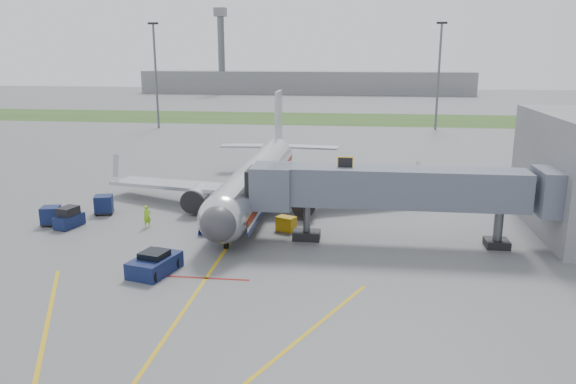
# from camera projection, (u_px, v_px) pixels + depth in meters

# --- Properties ---
(ground) EXTENTS (400.00, 400.00, 0.00)m
(ground) POSITION_uv_depth(u_px,v_px,m) (220.00, 257.00, 41.85)
(ground) COLOR #565659
(ground) RESTS_ON ground
(grass_strip) EXTENTS (300.00, 25.00, 0.01)m
(grass_strip) POSITION_uv_depth(u_px,v_px,m) (315.00, 119.00, 128.45)
(grass_strip) COLOR #2D4C1E
(grass_strip) RESTS_ON ground
(apron_markings) EXTENTS (21.52, 50.00, 0.01)m
(apron_markings) POSITION_uv_depth(u_px,v_px,m) (191.00, 299.00, 34.73)
(apron_markings) COLOR gold
(apron_markings) RESTS_ON ground
(airliner) EXTENTS (32.10, 35.67, 10.25)m
(airliner) POSITION_uv_depth(u_px,v_px,m) (257.00, 178.00, 55.88)
(airliner) COLOR silver
(airliner) RESTS_ON ground
(jet_bridge) EXTENTS (25.30, 4.00, 6.90)m
(jet_bridge) POSITION_uv_depth(u_px,v_px,m) (394.00, 189.00, 44.01)
(jet_bridge) COLOR slate
(jet_bridge) RESTS_ON ground
(light_mast_left) EXTENTS (2.00, 0.44, 20.40)m
(light_mast_left) POSITION_uv_depth(u_px,v_px,m) (156.00, 73.00, 110.24)
(light_mast_left) COLOR #595B60
(light_mast_left) RESTS_ON ground
(light_mast_right) EXTENTS (2.00, 0.44, 20.40)m
(light_mast_right) POSITION_uv_depth(u_px,v_px,m) (439.00, 74.00, 108.36)
(light_mast_right) COLOR #595B60
(light_mast_right) RESTS_ON ground
(distant_terminal) EXTENTS (120.00, 14.00, 8.00)m
(distant_terminal) POSITION_uv_depth(u_px,v_px,m) (305.00, 82.00, 205.69)
(distant_terminal) COLOR slate
(distant_terminal) RESTS_ON ground
(control_tower) EXTENTS (4.00, 4.00, 30.00)m
(control_tower) POSITION_uv_depth(u_px,v_px,m) (221.00, 45.00, 201.29)
(control_tower) COLOR #595B60
(control_tower) RESTS_ON ground
(pushback_tug) EXTENTS (3.18, 4.22, 1.57)m
(pushback_tug) POSITION_uv_depth(u_px,v_px,m) (155.00, 264.00, 38.78)
(pushback_tug) COLOR #0D1A3D
(pushback_tug) RESTS_ON ground
(baggage_tug) EXTENTS (1.94, 2.85, 1.82)m
(baggage_tug) POSITION_uv_depth(u_px,v_px,m) (69.00, 218.00, 48.88)
(baggage_tug) COLOR #0D1A3D
(baggage_tug) RESTS_ON ground
(baggage_cart_a) EXTENTS (1.81, 1.81, 1.49)m
(baggage_cart_a) POSITION_uv_depth(u_px,v_px,m) (198.00, 196.00, 56.54)
(baggage_cart_a) COLOR #0D1A3D
(baggage_cart_a) RESTS_ON ground
(baggage_cart_b) EXTENTS (1.85, 1.85, 1.67)m
(baggage_cart_b) POSITION_uv_depth(u_px,v_px,m) (51.00, 216.00, 49.48)
(baggage_cart_b) COLOR #0D1A3D
(baggage_cart_b) RESTS_ON ground
(baggage_cart_c) EXTENTS (2.07, 2.07, 1.78)m
(baggage_cart_c) POSITION_uv_depth(u_px,v_px,m) (104.00, 205.00, 52.86)
(baggage_cart_c) COLOR #0D1A3D
(baggage_cart_c) RESTS_ON ground
(belt_loader) EXTENTS (1.78, 4.48, 2.14)m
(belt_loader) POSITION_uv_depth(u_px,v_px,m) (211.00, 223.00, 48.45)
(belt_loader) COLOR #0D1A3D
(belt_loader) RESTS_ON ground
(ground_power_cart) EXTENTS (1.83, 1.57, 1.24)m
(ground_power_cart) POSITION_uv_depth(u_px,v_px,m) (286.00, 224.00, 47.97)
(ground_power_cart) COLOR #CA930B
(ground_power_cart) RESTS_ON ground
(ramp_worker) EXTENTS (0.83, 0.84, 1.96)m
(ramp_worker) POSITION_uv_depth(u_px,v_px,m) (147.00, 217.00, 48.78)
(ramp_worker) COLOR #88D719
(ramp_worker) RESTS_ON ground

